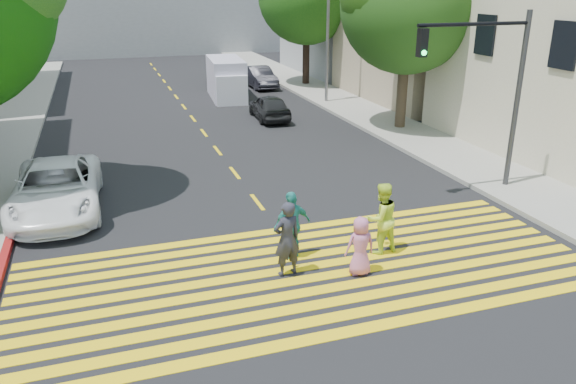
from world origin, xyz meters
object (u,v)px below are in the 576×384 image
white_van (227,80)px  pedestrian_extra (292,225)px  traffic_signal (492,79)px  dark_car_near (269,107)px  silver_car (221,74)px  pedestrian_child (360,246)px  white_sedan (56,189)px  dark_car_parked (260,77)px  pedestrian_woman (381,218)px  pedestrian_man (287,239)px

white_van → pedestrian_extra: bearing=-93.3°
pedestrian_extra → traffic_signal: traffic_signal is taller
pedestrian_extra → dark_car_near: 14.93m
dark_car_near → silver_car: 11.61m
pedestrian_child → white_van: white_van is taller
white_sedan → dark_car_parked: white_sedan is taller
pedestrian_woman → pedestrian_child: 1.32m
pedestrian_man → white_sedan: size_ratio=0.34×
pedestrian_woman → dark_car_near: pedestrian_woman is taller
pedestrian_extra → pedestrian_man: bearing=51.1°
pedestrian_man → silver_car: (4.22, 26.86, -0.31)m
silver_car → white_van: (-0.87, -5.69, 0.48)m
dark_car_parked → traffic_signal: bearing=-87.8°
pedestrian_man → white_sedan: bearing=-59.3°
dark_car_parked → pedestrian_man: bearing=-106.1°
pedestrian_woman → dark_car_parked: 24.05m
white_sedan → dark_car_near: bearing=47.3°
silver_car → dark_car_parked: bearing=134.1°
pedestrian_man → pedestrian_extra: 0.90m
pedestrian_child → white_sedan: 9.23m
white_van → traffic_signal: (4.27, -17.93, 2.57)m
pedestrian_extra → traffic_signal: size_ratio=0.30×
pedestrian_man → white_van: bearing=-110.4°
pedestrian_man → pedestrian_extra: (0.40, 0.81, -0.05)m
pedestrian_woman → white_sedan: size_ratio=0.35×
pedestrian_man → white_sedan: (-5.20, 5.74, -0.17)m
pedestrian_man → traffic_signal: bearing=-168.4°
silver_car → white_van: white_van is taller
white_sedan → white_van: (8.54, 15.43, 0.35)m
white_sedan → traffic_signal: (12.81, -2.50, 2.91)m
white_van → pedestrian_woman: bearing=-87.2°
white_van → pedestrian_child: bearing=-89.6°
silver_car → dark_car_parked: dark_car_parked is taller
pedestrian_woman → white_sedan: bearing=-43.3°
dark_car_near → traffic_signal: 12.87m
pedestrian_man → silver_car: 27.19m
pedestrian_child → traffic_signal: bearing=-144.4°
white_sedan → dark_car_parked: (11.35, 18.41, -0.07)m
pedestrian_child → white_sedan: (-6.80, 6.25, 0.02)m
pedestrian_child → silver_car: size_ratio=0.35×
pedestrian_woman → silver_car: bearing=-102.2°
pedestrian_child → silver_car: (2.62, 27.37, -0.11)m
pedestrian_woman → pedestrian_child: size_ratio=1.29×
silver_car → pedestrian_child: bearing=93.1°
dark_car_near → pedestrian_extra: bearing=77.8°
pedestrian_woman → pedestrian_man: bearing=-0.6°
pedestrian_child → pedestrian_extra: size_ratio=0.83×
dark_car_near → white_van: (-0.81, 5.91, 0.45)m
pedestrian_woman → dark_car_parked: size_ratio=0.46×
white_sedan → silver_car: 23.12m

